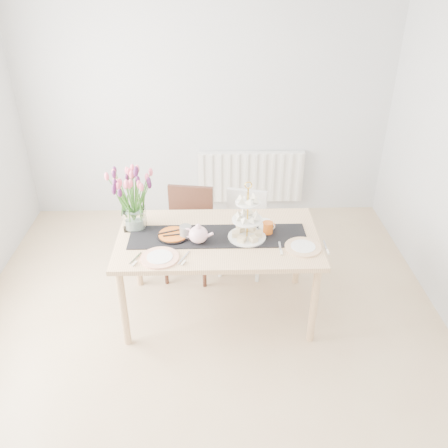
{
  "coord_description": "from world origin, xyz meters",
  "views": [
    {
      "loc": [
        0.07,
        -2.76,
        2.74
      ],
      "look_at": [
        0.15,
        0.37,
        0.89
      ],
      "focal_mm": 38.0,
      "sensor_mm": 36.0,
      "label": 1
    }
  ],
  "objects_px": {
    "tulip_vase": "(132,191)",
    "mug_grey": "(186,232)",
    "radiator": "(251,177)",
    "cream_jug": "(265,226)",
    "tart_tin": "(173,235)",
    "dining_table": "(218,245)",
    "teapot": "(198,235)",
    "cake_stand": "(247,224)",
    "plate_right": "(303,247)",
    "chair_white": "(244,225)",
    "chair_brown": "(189,226)",
    "mug_orange": "(268,228)",
    "plate_left": "(160,258)"
  },
  "relations": [
    {
      "from": "cream_jug",
      "to": "plate_right",
      "type": "bearing_deg",
      "value": -25.99
    },
    {
      "from": "teapot",
      "to": "mug_orange",
      "type": "distance_m",
      "value": 0.56
    },
    {
      "from": "plate_left",
      "to": "tart_tin",
      "type": "bearing_deg",
      "value": 74.67
    },
    {
      "from": "plate_left",
      "to": "plate_right",
      "type": "height_order",
      "value": "same"
    },
    {
      "from": "tulip_vase",
      "to": "cake_stand",
      "type": "height_order",
      "value": "tulip_vase"
    },
    {
      "from": "tart_tin",
      "to": "teapot",
      "type": "bearing_deg",
      "value": -23.9
    },
    {
      "from": "dining_table",
      "to": "teapot",
      "type": "xyz_separation_m",
      "value": [
        -0.15,
        -0.09,
        0.15
      ]
    },
    {
      "from": "dining_table",
      "to": "mug_orange",
      "type": "xyz_separation_m",
      "value": [
        0.4,
        0.04,
        0.13
      ]
    },
    {
      "from": "tulip_vase",
      "to": "tart_tin",
      "type": "relative_size",
      "value": 2.34
    },
    {
      "from": "cake_stand",
      "to": "mug_grey",
      "type": "bearing_deg",
      "value": 178.43
    },
    {
      "from": "dining_table",
      "to": "tart_tin",
      "type": "height_order",
      "value": "tart_tin"
    },
    {
      "from": "radiator",
      "to": "chair_brown",
      "type": "height_order",
      "value": "chair_brown"
    },
    {
      "from": "dining_table",
      "to": "mug_orange",
      "type": "relative_size",
      "value": 15.99
    },
    {
      "from": "mug_orange",
      "to": "plate_left",
      "type": "bearing_deg",
      "value": 170.37
    },
    {
      "from": "radiator",
      "to": "mug_grey",
      "type": "relative_size",
      "value": 10.87
    },
    {
      "from": "chair_white",
      "to": "plate_left",
      "type": "height_order",
      "value": "chair_white"
    },
    {
      "from": "radiator",
      "to": "plate_left",
      "type": "xyz_separation_m",
      "value": [
        -0.83,
        -2.06,
        0.31
      ]
    },
    {
      "from": "radiator",
      "to": "mug_grey",
      "type": "distance_m",
      "value": 1.93
    },
    {
      "from": "chair_white",
      "to": "radiator",
      "type": "bearing_deg",
      "value": 96.67
    },
    {
      "from": "cake_stand",
      "to": "cream_jug",
      "type": "height_order",
      "value": "cake_stand"
    },
    {
      "from": "radiator",
      "to": "tart_tin",
      "type": "xyz_separation_m",
      "value": [
        -0.75,
        -1.77,
        0.32
      ]
    },
    {
      "from": "tart_tin",
      "to": "mug_orange",
      "type": "distance_m",
      "value": 0.75
    },
    {
      "from": "chair_white",
      "to": "mug_grey",
      "type": "bearing_deg",
      "value": -112.0
    },
    {
      "from": "teapot",
      "to": "mug_grey",
      "type": "bearing_deg",
      "value": 164.48
    },
    {
      "from": "radiator",
      "to": "tart_tin",
      "type": "height_order",
      "value": "tart_tin"
    },
    {
      "from": "tulip_vase",
      "to": "cake_stand",
      "type": "bearing_deg",
      "value": -11.98
    },
    {
      "from": "tart_tin",
      "to": "plate_right",
      "type": "height_order",
      "value": "tart_tin"
    },
    {
      "from": "chair_brown",
      "to": "tulip_vase",
      "type": "bearing_deg",
      "value": -123.28
    },
    {
      "from": "mug_grey",
      "to": "cake_stand",
      "type": "bearing_deg",
      "value": -3.08
    },
    {
      "from": "mug_grey",
      "to": "tulip_vase",
      "type": "bearing_deg",
      "value": 155.5
    },
    {
      "from": "tulip_vase",
      "to": "teapot",
      "type": "bearing_deg",
      "value": -25.46
    },
    {
      "from": "cake_stand",
      "to": "plate_left",
      "type": "distance_m",
      "value": 0.72
    },
    {
      "from": "chair_white",
      "to": "plate_right",
      "type": "height_order",
      "value": "chair_white"
    },
    {
      "from": "teapot",
      "to": "tart_tin",
      "type": "xyz_separation_m",
      "value": [
        -0.2,
        0.09,
        -0.06
      ]
    },
    {
      "from": "chair_brown",
      "to": "chair_white",
      "type": "distance_m",
      "value": 0.52
    },
    {
      "from": "dining_table",
      "to": "mug_grey",
      "type": "distance_m",
      "value": 0.29
    },
    {
      "from": "dining_table",
      "to": "mug_orange",
      "type": "distance_m",
      "value": 0.42
    },
    {
      "from": "dining_table",
      "to": "cake_stand",
      "type": "xyz_separation_m",
      "value": [
        0.23,
        -0.03,
        0.2
      ]
    },
    {
      "from": "tart_tin",
      "to": "mug_orange",
      "type": "relative_size",
      "value": 2.61
    },
    {
      "from": "radiator",
      "to": "cake_stand",
      "type": "bearing_deg",
      "value": -95.43
    },
    {
      "from": "radiator",
      "to": "teapot",
      "type": "bearing_deg",
      "value": -106.51
    },
    {
      "from": "plate_right",
      "to": "cream_jug",
      "type": "bearing_deg",
      "value": 137.24
    },
    {
      "from": "radiator",
      "to": "cream_jug",
      "type": "bearing_deg",
      "value": -90.73
    },
    {
      "from": "chair_white",
      "to": "plate_left",
      "type": "relative_size",
      "value": 2.71
    },
    {
      "from": "chair_brown",
      "to": "cake_stand",
      "type": "relative_size",
      "value": 1.92
    },
    {
      "from": "cake_stand",
      "to": "plate_right",
      "type": "xyz_separation_m",
      "value": [
        0.42,
        -0.15,
        -0.12
      ]
    },
    {
      "from": "radiator",
      "to": "mug_orange",
      "type": "height_order",
      "value": "mug_orange"
    },
    {
      "from": "dining_table",
      "to": "teapot",
      "type": "bearing_deg",
      "value": -150.4
    },
    {
      "from": "tulip_vase",
      "to": "mug_grey",
      "type": "distance_m",
      "value": 0.53
    },
    {
      "from": "chair_white",
      "to": "tart_tin",
      "type": "relative_size",
      "value": 2.95
    }
  ]
}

